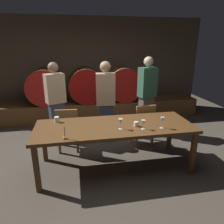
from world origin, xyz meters
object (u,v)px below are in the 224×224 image
at_px(dining_table, 115,129).
at_px(chair_right, 143,123).
at_px(wine_barrel_center, 86,84).
at_px(guest_left, 56,101).
at_px(candle_center, 65,135).
at_px(cup_right, 136,124).
at_px(chair_left, 68,127).
at_px(wine_glass_right, 162,120).
at_px(wine_glass_center, 143,123).
at_px(guest_center, 106,102).
at_px(wine_barrel_right, 122,83).
at_px(cup_left, 57,120).
at_px(wine_barrel_left, 46,86).
at_px(wine_glass_left, 120,122).
at_px(guest_right, 147,95).

bearing_deg(dining_table, chair_right, 43.54).
relative_size(wine_barrel_center, guest_left, 0.56).
relative_size(candle_center, cup_right, 2.68).
distance_m(chair_left, wine_glass_right, 1.80).
relative_size(chair_left, wine_glass_center, 5.96).
bearing_deg(wine_glass_center, dining_table, 148.79).
relative_size(guest_center, wine_glass_center, 11.44).
xyz_separation_m(wine_barrel_right, wine_glass_right, (-0.03, -2.86, -0.06)).
xyz_separation_m(cup_left, cup_right, (1.25, -0.41, -0.01)).
distance_m(chair_left, guest_center, 0.92).
relative_size(wine_barrel_center, cup_right, 12.26).
distance_m(chair_right, cup_right, 0.95).
bearing_deg(dining_table, candle_center, -154.21).
xyz_separation_m(wine_barrel_center, wine_barrel_right, (1.01, 0.00, 0.00)).
xyz_separation_m(wine_barrel_left, dining_table, (1.34, -2.61, -0.25)).
height_order(wine_barrel_center, guest_center, guest_center).
relative_size(dining_table, wine_glass_center, 17.10).
height_order(wine_barrel_right, wine_glass_center, wine_barrel_right).
bearing_deg(wine_glass_center, chair_left, 140.69).
bearing_deg(candle_center, guest_left, 97.79).
bearing_deg(candle_center, wine_glass_left, 13.47).
xyz_separation_m(wine_glass_left, wine_glass_right, (0.64, -0.08, 0.01)).
height_order(chair_right, wine_glass_left, wine_glass_left).
bearing_deg(guest_right, chair_left, 3.27).
bearing_deg(cup_right, wine_barrel_center, 102.70).
bearing_deg(guest_left, wine_barrel_left, -98.24).
distance_m(guest_center, wine_glass_left, 1.20).
xyz_separation_m(wine_barrel_left, cup_left, (0.42, -2.31, -0.14)).
distance_m(guest_left, cup_left, 1.01).
bearing_deg(wine_glass_center, cup_left, 157.61).
bearing_deg(guest_right, wine_barrel_right, -93.43).
bearing_deg(dining_table, guest_right, 52.61).
height_order(candle_center, wine_glass_right, candle_center).
xyz_separation_m(candle_center, cup_left, (-0.15, 0.68, -0.01)).
bearing_deg(guest_left, wine_glass_right, 114.53).
xyz_separation_m(guest_right, cup_right, (-0.68, -1.42, -0.10)).
bearing_deg(chair_right, guest_center, -29.30).
height_order(wine_barrel_left, guest_center, guest_center).
xyz_separation_m(wine_barrel_center, wine_glass_center, (0.68, -2.85, -0.08)).
distance_m(wine_barrel_center, guest_right, 1.83).
bearing_deg(dining_table, guest_center, 89.32).
relative_size(chair_left, cup_right, 11.60).
relative_size(chair_left, wine_glass_left, 5.27).
bearing_deg(wine_barrel_center, guest_left, -118.71).
distance_m(wine_barrel_right, cup_left, 2.84).
distance_m(guest_left, cup_right, 1.94).
relative_size(candle_center, wine_glass_center, 1.37).
height_order(wine_barrel_left, chair_left, wine_barrel_left).
bearing_deg(wine_barrel_center, guest_right, -45.22).
bearing_deg(dining_table, wine_barrel_left, 117.20).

